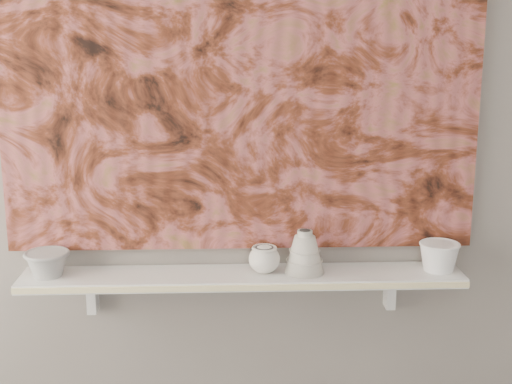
{
  "coord_description": "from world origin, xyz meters",
  "views": [
    {
      "loc": [
        -0.04,
        -0.64,
        1.7
      ],
      "look_at": [
        0.04,
        1.49,
        1.2
      ],
      "focal_mm": 50.0,
      "sensor_mm": 36.0,
      "label": 1
    }
  ],
  "objects_px": {
    "shelf": "(243,277)",
    "painting": "(241,77)",
    "cup_cream": "(264,259)",
    "bell_vessel": "(305,251)",
    "bowl_grey": "(47,263)",
    "bowl_white": "(439,256)"
  },
  "relations": [
    {
      "from": "shelf",
      "to": "bowl_grey",
      "type": "relative_size",
      "value": 9.87
    },
    {
      "from": "cup_cream",
      "to": "bell_vessel",
      "type": "xyz_separation_m",
      "value": [
        0.13,
        0.0,
        0.02
      ]
    },
    {
      "from": "cup_cream",
      "to": "bell_vessel",
      "type": "height_order",
      "value": "bell_vessel"
    },
    {
      "from": "painting",
      "to": "bell_vessel",
      "type": "bearing_deg",
      "value": -22.25
    },
    {
      "from": "shelf",
      "to": "painting",
      "type": "relative_size",
      "value": 0.93
    },
    {
      "from": "bell_vessel",
      "to": "bowl_grey",
      "type": "bearing_deg",
      "value": 180.0
    },
    {
      "from": "bowl_grey",
      "to": "bowl_white",
      "type": "xyz_separation_m",
      "value": [
        1.24,
        0.0,
        0.01
      ]
    },
    {
      "from": "shelf",
      "to": "painting",
      "type": "bearing_deg",
      "value": 90.0
    },
    {
      "from": "cup_cream",
      "to": "bell_vessel",
      "type": "bearing_deg",
      "value": 0.0
    },
    {
      "from": "shelf",
      "to": "bowl_white",
      "type": "xyz_separation_m",
      "value": [
        0.63,
        0.0,
        0.06
      ]
    },
    {
      "from": "bell_vessel",
      "to": "bowl_white",
      "type": "xyz_separation_m",
      "value": [
        0.43,
        0.0,
        -0.02
      ]
    },
    {
      "from": "shelf",
      "to": "painting",
      "type": "xyz_separation_m",
      "value": [
        0.0,
        0.08,
        0.62
      ]
    },
    {
      "from": "painting",
      "to": "bowl_grey",
      "type": "height_order",
      "value": "painting"
    },
    {
      "from": "painting",
      "to": "cup_cream",
      "type": "relative_size",
      "value": 15.12
    },
    {
      "from": "bowl_grey",
      "to": "bell_vessel",
      "type": "xyz_separation_m",
      "value": [
        0.81,
        0.0,
        0.03
      ]
    },
    {
      "from": "shelf",
      "to": "painting",
      "type": "height_order",
      "value": "painting"
    },
    {
      "from": "bell_vessel",
      "to": "shelf",
      "type": "bearing_deg",
      "value": 180.0
    },
    {
      "from": "shelf",
      "to": "bowl_white",
      "type": "height_order",
      "value": "bowl_white"
    },
    {
      "from": "painting",
      "to": "cup_cream",
      "type": "bearing_deg",
      "value": -49.39
    },
    {
      "from": "cup_cream",
      "to": "painting",
      "type": "bearing_deg",
      "value": 130.61
    },
    {
      "from": "cup_cream",
      "to": "bowl_white",
      "type": "distance_m",
      "value": 0.56
    },
    {
      "from": "bowl_grey",
      "to": "bell_vessel",
      "type": "distance_m",
      "value": 0.81
    }
  ]
}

